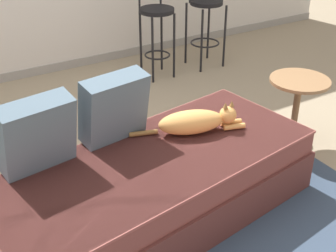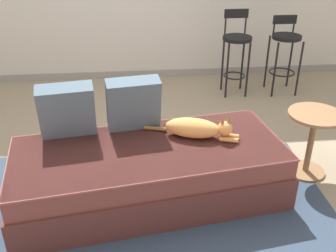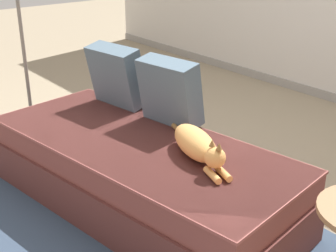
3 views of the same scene
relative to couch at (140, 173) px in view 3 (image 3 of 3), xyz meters
name	(u,v)px [view 3 (image 3 of 3)]	position (x,y,z in m)	size (l,w,h in m)	color
ground_plane	(189,184)	(0.00, 0.40, -0.22)	(16.00, 16.00, 0.00)	gray
area_rug	(99,221)	(0.00, -0.30, -0.22)	(2.71, 1.95, 0.01)	#334256
couch	(140,173)	(0.00, 0.00, 0.00)	(2.11, 1.14, 0.44)	brown
throw_pillow_corner	(117,76)	(-0.59, 0.24, 0.43)	(0.44, 0.29, 0.43)	#4C6070
throw_pillow_middle	(170,92)	(-0.10, 0.31, 0.43)	(0.43, 0.27, 0.43)	#4C6070
cat	(197,145)	(0.37, 0.13, 0.29)	(0.72, 0.31, 0.19)	tan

